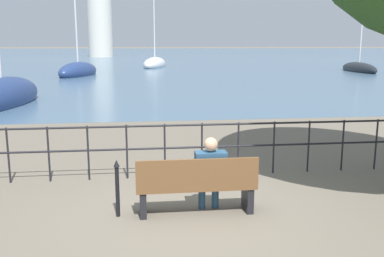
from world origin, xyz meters
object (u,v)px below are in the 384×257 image
at_px(park_bench, 197,187).
at_px(seated_person_left, 210,171).
at_px(sailboat_3, 78,71).
at_px(sailboat_1, 2,96).
at_px(harbor_lighthouse, 99,6).
at_px(closed_umbrella, 117,185).
at_px(sailboat_2, 359,68).
at_px(sailboat_0, 155,64).

relative_size(park_bench, seated_person_left, 1.54).
distance_m(park_bench, sailboat_3, 30.98).
bearing_deg(sailboat_1, harbor_lighthouse, 98.50).
distance_m(closed_umbrella, sailboat_3, 30.73).
bearing_deg(sailboat_2, closed_umbrella, -115.53).
relative_size(sailboat_0, sailboat_1, 0.94).
bearing_deg(sailboat_3, park_bench, -62.96).
xyz_separation_m(sailboat_0, sailboat_3, (-6.84, -13.15, 0.04)).
distance_m(seated_person_left, closed_umbrella, 1.41).
height_order(sailboat_0, sailboat_3, sailboat_3).
relative_size(sailboat_1, harbor_lighthouse, 0.44).
relative_size(seated_person_left, closed_umbrella, 1.34).
bearing_deg(closed_umbrella, park_bench, -2.51).
height_order(park_bench, sailboat_3, sailboat_3).
xyz_separation_m(closed_umbrella, sailboat_1, (-5.42, 12.77, -0.11)).
relative_size(sailboat_0, sailboat_3, 0.75).
xyz_separation_m(sailboat_3, harbor_lighthouse, (-2.68, 55.67, 9.92)).
bearing_deg(sailboat_3, sailboat_2, 21.86).
distance_m(sailboat_0, sailboat_3, 14.83).
distance_m(sailboat_0, sailboat_1, 31.71).
bearing_deg(seated_person_left, sailboat_0, 88.88).
distance_m(sailboat_1, harbor_lighthouse, 73.98).
distance_m(closed_umbrella, sailboat_2, 39.25).
bearing_deg(closed_umbrella, sailboat_2, 56.99).
relative_size(closed_umbrella, sailboat_3, 0.07).
bearing_deg(sailboat_0, sailboat_2, -16.25).
height_order(sailboat_3, harbor_lighthouse, harbor_lighthouse).
bearing_deg(harbor_lighthouse, closed_umbrella, -85.17).
bearing_deg(harbor_lighthouse, sailboat_1, -88.55).
height_order(park_bench, sailboat_1, sailboat_1).
bearing_deg(sailboat_2, sailboat_0, 158.44).
bearing_deg(seated_person_left, closed_umbrella, -178.95).
relative_size(sailboat_0, sailboat_2, 0.73).
relative_size(sailboat_2, sailboat_3, 1.03).
height_order(park_bench, closed_umbrella, park_bench).
xyz_separation_m(closed_umbrella, sailboat_2, (21.38, 32.92, -0.15)).
height_order(seated_person_left, sailboat_2, sailboat_2).
height_order(seated_person_left, sailboat_3, sailboat_3).
xyz_separation_m(sailboat_1, sailboat_2, (26.80, 20.15, -0.04)).
distance_m(park_bench, sailboat_0, 43.61).
relative_size(sailboat_0, harbor_lighthouse, 0.41).
distance_m(sailboat_2, sailboat_3, 26.10).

